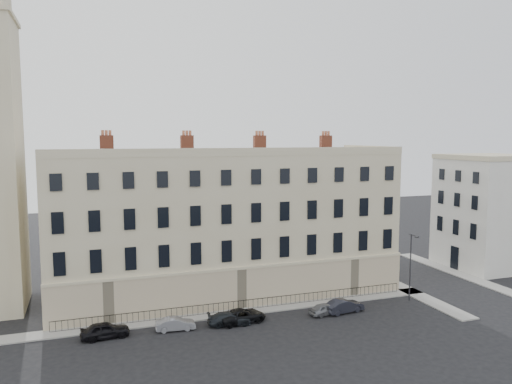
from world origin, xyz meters
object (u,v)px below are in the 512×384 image
car_c (230,319)px  car_e (326,309)px  streetlamp (411,264)px  car_b (176,324)px  car_a (105,330)px  car_f (344,306)px  car_d (242,316)px

car_c → car_e: car_c is taller
streetlamp → car_e: bearing=173.0°
car_b → car_c: size_ratio=0.86×
car_a → car_f: (22.02, -1.10, -0.03)m
car_b → car_c: (4.82, -0.36, 0.01)m
car_a → car_c: 10.73m
car_f → car_e: bearing=80.1°
car_b → car_f: bearing=-88.2°
car_b → car_c: bearing=-89.4°
car_e → streetlamp: 10.59m
car_c → car_e: 9.37m
car_c → car_f: (11.30, -0.51, 0.07)m
car_f → car_a: bearing=79.0°
car_a → car_d: 11.96m
car_c → car_b: bearing=92.1°
car_c → streetlamp: 19.67m
car_c → car_d: bearing=-71.6°
car_a → car_e: (20.07, -1.04, -0.12)m
car_c → car_e: (9.36, -0.45, -0.02)m
car_b → car_e: car_b is taller
car_b → streetlamp: streetlamp is taller
car_d → car_f: car_f is taller
car_a → car_c: bearing=-97.4°
car_f → car_c: bearing=79.3°
car_d → car_e: bearing=-102.0°
car_d → car_c: bearing=95.0°
car_c → car_e: bearing=-86.4°
car_b → car_d: (6.06, -0.10, 0.05)m
car_e → car_f: car_f is taller
car_b → car_d: car_d is taller
car_c → car_f: bearing=-86.2°
car_b → streetlamp: size_ratio=0.49×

